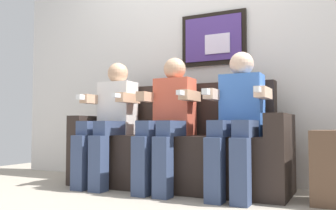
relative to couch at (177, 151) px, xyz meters
name	(u,v)px	position (x,y,z in m)	size (l,w,h in m)	color
ground_plane	(159,194)	(0.00, -0.33, -0.31)	(5.56, 5.56, 0.00)	#9E9384
back_wall_assembly	(196,47)	(0.01, 0.44, 0.99)	(4.28, 0.10, 2.60)	silver
couch	(177,151)	(0.00, 0.00, 0.00)	(1.88, 0.58, 0.90)	#2D231E
person_on_left	(110,117)	(-0.58, -0.17, 0.29)	(0.46, 0.56, 1.11)	white
person_in_middle	(169,117)	(0.00, -0.17, 0.29)	(0.46, 0.56, 1.11)	#D8593F
person_on_right	(238,116)	(0.58, -0.17, 0.29)	(0.46, 0.56, 1.11)	#3F72CC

